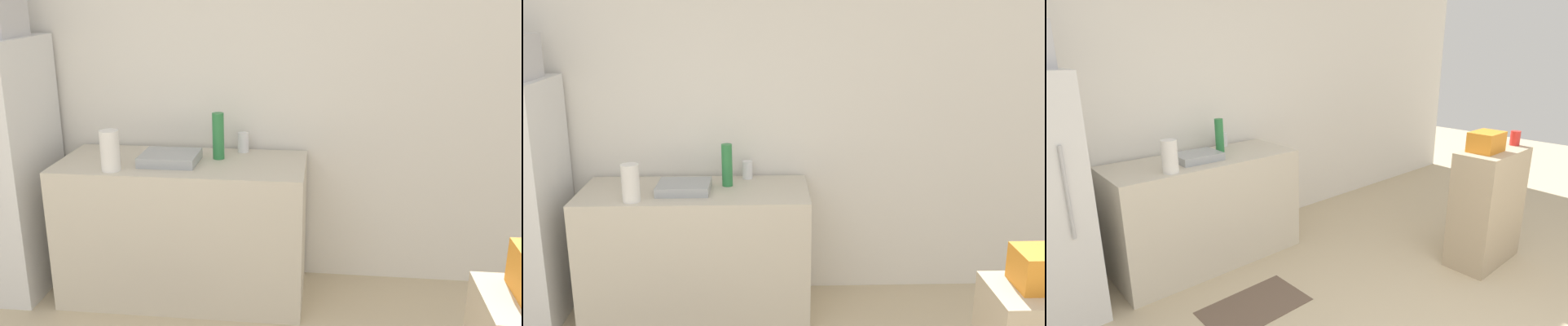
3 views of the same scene
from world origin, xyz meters
TOP-DOWN VIEW (x-y plane):
  - wall_back at (0.00, 3.11)m, footprint 8.00×0.06m
  - counter at (-0.12, 2.74)m, footprint 1.50×0.63m
  - sink_basin at (-0.18, 2.70)m, footprint 0.34×0.28m
  - bottle_tall at (0.10, 2.82)m, footprint 0.07×0.07m
  - bottle_short at (0.23, 2.98)m, footprint 0.07×0.07m
  - shelf_cabinet at (1.60, 1.16)m, footprint 0.69×0.34m
  - basket at (1.49, 1.19)m, footprint 0.27×0.20m
  - jar at (1.89, 1.13)m, footprint 0.08×0.08m
  - paper_towel_roll at (-0.48, 2.52)m, footprint 0.11×0.11m
  - kitchen_rug at (-0.23, 1.90)m, footprint 0.72×0.43m

SIDE VIEW (x-z plane):
  - kitchen_rug at x=-0.23m, z-range 0.00..0.01m
  - counter at x=-0.12m, z-range 0.00..0.89m
  - shelf_cabinet at x=1.60m, z-range 0.00..0.96m
  - sink_basin at x=-0.18m, z-range 0.89..0.95m
  - bottle_short at x=0.23m, z-range 0.89..1.01m
  - paper_towel_roll at x=-0.48m, z-range 0.89..1.12m
  - jar at x=1.89m, z-range 0.96..1.08m
  - bottle_tall at x=0.10m, z-range 0.89..1.17m
  - basket at x=1.49m, z-range 0.96..1.12m
  - wall_back at x=0.00m, z-range 0.00..2.60m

